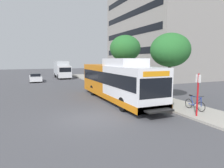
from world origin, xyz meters
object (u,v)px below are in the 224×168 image
object	(u,v)px
bicycle_parked	(195,104)
street_tree_mid_block	(125,48)
bus_stop_sign_pole	(198,92)
parked_car_far_lane	(35,78)
transit_bus	(117,81)
street_tree_near_stop	(170,50)
box_truck_background	(62,69)

from	to	relation	value
bicycle_parked	street_tree_mid_block	distance (m)	13.35
bus_stop_sign_pole	parked_car_far_lane	distance (m)	26.63
transit_bus	street_tree_mid_block	size ratio (longest dim) A/B	1.90
street_tree_near_stop	box_truck_background	size ratio (longest dim) A/B	0.80
bus_stop_sign_pole	street_tree_mid_block	world-z (taller)	street_tree_mid_block
street_tree_near_stop	street_tree_mid_block	bearing A→B (deg)	87.97
bicycle_parked	box_truck_background	world-z (taller)	box_truck_background
bus_stop_sign_pole	bicycle_parked	size ratio (longest dim) A/B	1.48
street_tree_near_stop	parked_car_far_lane	xyz separation A→B (m)	(-9.98, 20.53, -3.68)
parked_car_far_lane	bicycle_parked	bearing A→B (deg)	-69.01
transit_bus	bus_stop_sign_pole	distance (m)	7.09
street_tree_near_stop	street_tree_mid_block	xyz separation A→B (m)	(0.32, 8.95, 0.60)
box_truck_background	bus_stop_sign_pole	bearing A→B (deg)	-83.85
transit_bus	box_truck_background	xyz separation A→B (m)	(-0.92, 23.30, 0.04)
transit_bus	street_tree_near_stop	xyz separation A→B (m)	(4.07, -1.92, 2.64)
bus_stop_sign_pole	box_truck_background	distance (m)	30.18
bicycle_parked	street_tree_mid_block	xyz separation A→B (m)	(1.04, 12.57, 4.38)
bicycle_parked	bus_stop_sign_pole	bearing A→B (deg)	-131.73
street_tree_mid_block	parked_car_far_lane	distance (m)	16.07
transit_bus	bus_stop_sign_pole	bearing A→B (deg)	-70.99
bus_stop_sign_pole	parked_car_far_lane	size ratio (longest dim) A/B	0.58
bus_stop_sign_pole	box_truck_background	bearing A→B (deg)	96.15
bicycle_parked	street_tree_mid_block	bearing A→B (deg)	85.29
bus_stop_sign_pole	bicycle_parked	xyz separation A→B (m)	(1.04, 1.16, -1.09)
bicycle_parked	street_tree_near_stop	xyz separation A→B (m)	(0.72, 3.62, 3.78)
street_tree_mid_block	box_truck_background	distance (m)	17.41
box_truck_background	parked_car_far_lane	bearing A→B (deg)	-136.76
street_tree_near_stop	street_tree_mid_block	size ratio (longest dim) A/B	0.87
transit_bus	street_tree_mid_block	xyz separation A→B (m)	(4.38, 7.03, 3.23)
bicycle_parked	parked_car_far_lane	distance (m)	25.86
transit_bus	bus_stop_sign_pole	size ratio (longest dim) A/B	4.71
parked_car_far_lane	box_truck_background	world-z (taller)	box_truck_background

